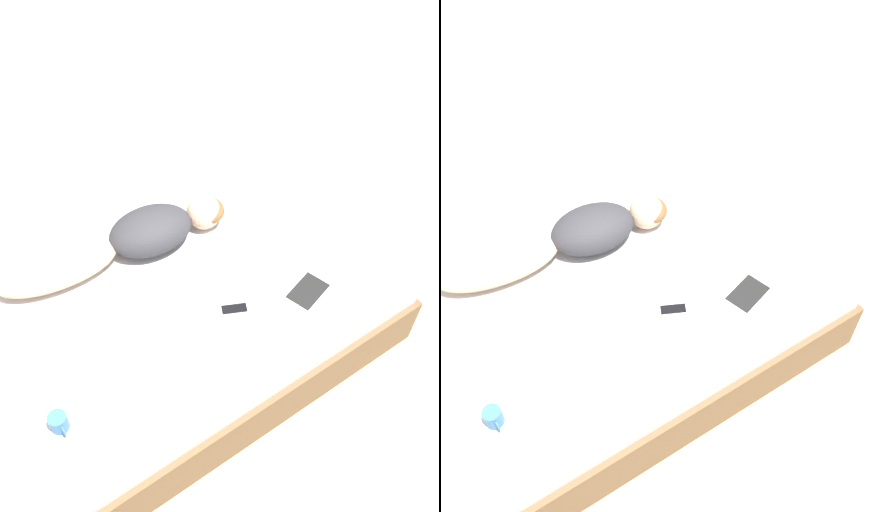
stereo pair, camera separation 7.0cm
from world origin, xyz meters
TOP-DOWN VIEW (x-y plane):
  - ground_plane at (0.00, 0.00)m, footprint 12.00×12.00m
  - bed at (0.00, 0.00)m, footprint 1.93×2.34m
  - person at (-0.15, -0.04)m, footprint 0.44×1.31m
  - open_magazine at (0.52, 0.59)m, footprint 0.50×0.41m
  - coffee_mug at (0.58, -0.75)m, footprint 0.11×0.08m
  - cell_phone at (0.50, 0.24)m, footprint 0.13×0.17m

SIDE VIEW (x-z plane):
  - ground_plane at x=0.00m, z-range 0.00..0.00m
  - bed at x=0.00m, z-range 0.00..0.48m
  - open_magazine at x=0.52m, z-range 0.48..0.49m
  - cell_phone at x=0.50m, z-range 0.48..0.49m
  - coffee_mug at x=0.58m, z-range 0.48..0.58m
  - person at x=-0.15m, z-range 0.47..0.69m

